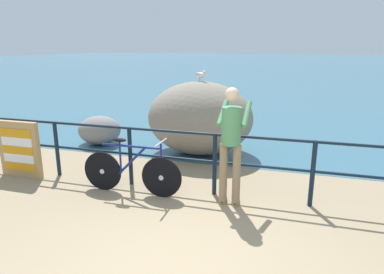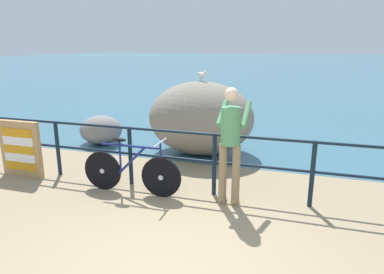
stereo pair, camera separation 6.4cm
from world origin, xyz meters
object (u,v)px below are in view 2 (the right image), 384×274
at_px(bicycle, 131,170).
at_px(breakwater_boulder_left, 101,130).
at_px(folded_deckchair_stack, 21,149).
at_px(person_at_railing, 230,141).
at_px(seagull, 201,75).
at_px(breakwater_boulder_main, 201,118).

height_order(bicycle, breakwater_boulder_left, bicycle).
bearing_deg(bicycle, folded_deckchair_stack, 176.87).
xyz_separation_m(bicycle, person_at_railing, (1.59, 0.07, 0.60)).
bearing_deg(seagull, breakwater_boulder_main, -42.76).
xyz_separation_m(bicycle, breakwater_boulder_left, (-2.06, 2.43, -0.05)).
height_order(folded_deckchair_stack, seagull, seagull).
bearing_deg(person_at_railing, folded_deckchair_stack, 90.54).
distance_m(folded_deckchair_stack, seagull, 3.84).
relative_size(breakwater_boulder_left, seagull, 3.21).
relative_size(person_at_railing, folded_deckchair_stack, 1.71).
xyz_separation_m(person_at_railing, breakwater_boulder_left, (-3.65, 2.36, -0.65)).
bearing_deg(seagull, folded_deckchair_stack, -104.90).
bearing_deg(bicycle, breakwater_boulder_main, 78.31).
bearing_deg(bicycle, person_at_railing, 1.87).
relative_size(folded_deckchair_stack, seagull, 3.26).
xyz_separation_m(bicycle, seagull, (0.45, 2.52, 1.34)).
bearing_deg(breakwater_boulder_left, seagull, 1.91).
bearing_deg(breakwater_boulder_main, seagull, 103.74).
height_order(breakwater_boulder_main, seagull, seagull).
bearing_deg(seagull, person_at_railing, -31.50).
bearing_deg(breakwater_boulder_left, folded_deckchair_stack, -95.18).
xyz_separation_m(breakwater_boulder_left, seagull, (2.51, 0.08, 1.39)).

